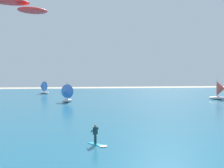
% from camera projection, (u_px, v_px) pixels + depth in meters
% --- Properties ---
extents(ocean, '(160.00, 90.00, 0.10)m').
position_uv_depth(ocean, '(96.00, 100.00, 58.86)').
color(ocean, '#236B89').
rests_on(ocean, ground).
extents(kitesurfer, '(1.67, 1.87, 1.67)m').
position_uv_depth(kitesurfer, '(97.00, 138.00, 21.63)').
color(kitesurfer, '#26B2CC').
rests_on(kitesurfer, ocean).
extents(kite, '(7.62, 4.29, 1.10)m').
position_uv_depth(kite, '(8.00, 5.00, 24.67)').
color(kite, red).
extents(sailboat_far_left, '(4.18, 3.74, 4.70)m').
position_uv_depth(sailboat_far_left, '(220.00, 90.00, 58.95)').
color(sailboat_far_left, white).
rests_on(sailboat_far_left, ocean).
extents(sailboat_mid_left, '(3.62, 3.28, 4.02)m').
position_uv_depth(sailboat_mid_left, '(43.00, 87.00, 76.12)').
color(sailboat_mid_left, white).
rests_on(sailboat_mid_left, ocean).
extents(sailboat_far_right, '(3.34, 3.72, 4.14)m').
position_uv_depth(sailboat_far_right, '(66.00, 93.00, 53.33)').
color(sailboat_far_right, silver).
rests_on(sailboat_far_right, ocean).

